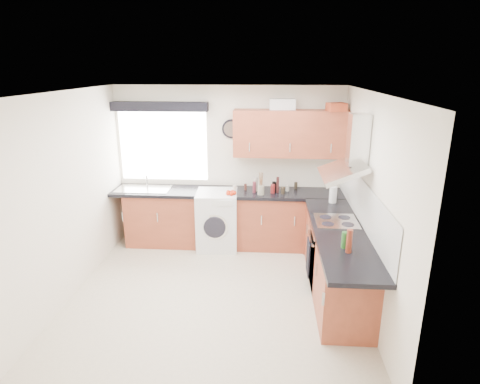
# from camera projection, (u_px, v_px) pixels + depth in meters

# --- Properties ---
(ground_plane) EXTENTS (3.60, 3.60, 0.00)m
(ground_plane) POSITION_uv_depth(u_px,v_px,m) (216.00, 294.00, 5.11)
(ground_plane) COLOR beige
(ceiling) EXTENTS (3.60, 3.60, 0.02)m
(ceiling) POSITION_uv_depth(u_px,v_px,m) (212.00, 92.00, 4.36)
(ceiling) COLOR white
(ceiling) RESTS_ON wall_back
(wall_back) EXTENTS (3.60, 0.02, 2.50)m
(wall_back) POSITION_uv_depth(u_px,v_px,m) (229.00, 165.00, 6.45)
(wall_back) COLOR silver
(wall_back) RESTS_ON ground_plane
(wall_front) EXTENTS (3.60, 0.02, 2.50)m
(wall_front) POSITION_uv_depth(u_px,v_px,m) (182.00, 278.00, 3.02)
(wall_front) COLOR silver
(wall_front) RESTS_ON ground_plane
(wall_left) EXTENTS (0.02, 3.60, 2.50)m
(wall_left) POSITION_uv_depth(u_px,v_px,m) (67.00, 198.00, 4.85)
(wall_left) COLOR silver
(wall_left) RESTS_ON ground_plane
(wall_right) EXTENTS (0.02, 3.60, 2.50)m
(wall_right) POSITION_uv_depth(u_px,v_px,m) (369.00, 205.00, 4.61)
(wall_right) COLOR silver
(wall_right) RESTS_ON ground_plane
(window) EXTENTS (1.40, 0.02, 1.10)m
(window) POSITION_uv_depth(u_px,v_px,m) (163.00, 146.00, 6.42)
(window) COLOR silver
(window) RESTS_ON wall_back
(window_blind) EXTENTS (1.50, 0.18, 0.14)m
(window_blind) POSITION_uv_depth(u_px,v_px,m) (159.00, 107.00, 6.14)
(window_blind) COLOR black
(window_blind) RESTS_ON wall_back
(splashback) EXTENTS (0.01, 3.00, 0.54)m
(splashback) POSITION_uv_depth(u_px,v_px,m) (362.00, 202.00, 4.92)
(splashback) COLOR white
(splashback) RESTS_ON wall_right
(base_cab_back) EXTENTS (3.00, 0.58, 0.86)m
(base_cab_back) POSITION_uv_depth(u_px,v_px,m) (221.00, 219.00, 6.42)
(base_cab_back) COLOR brown
(base_cab_back) RESTS_ON ground_plane
(base_cab_corner) EXTENTS (0.60, 0.60, 0.86)m
(base_cab_corner) POSITION_uv_depth(u_px,v_px,m) (322.00, 222.00, 6.31)
(base_cab_corner) COLOR brown
(base_cab_corner) RESTS_ON ground_plane
(base_cab_right) EXTENTS (0.58, 2.10, 0.86)m
(base_cab_right) POSITION_uv_depth(u_px,v_px,m) (336.00, 262.00, 5.02)
(base_cab_right) COLOR brown
(base_cab_right) RESTS_ON ground_plane
(worktop_back) EXTENTS (3.60, 0.62, 0.05)m
(worktop_back) POSITION_uv_depth(u_px,v_px,m) (227.00, 192.00, 6.27)
(worktop_back) COLOR black
(worktop_back) RESTS_ON base_cab_back
(worktop_right) EXTENTS (0.62, 2.42, 0.05)m
(worktop_right) POSITION_uv_depth(u_px,v_px,m) (340.00, 233.00, 4.74)
(worktop_right) COLOR black
(worktop_right) RESTS_ON base_cab_right
(sink) EXTENTS (0.84, 0.46, 0.10)m
(sink) POSITION_uv_depth(u_px,v_px,m) (143.00, 187.00, 6.34)
(sink) COLOR silver
(sink) RESTS_ON worktop_back
(oven) EXTENTS (0.56, 0.58, 0.85)m
(oven) POSITION_uv_depth(u_px,v_px,m) (334.00, 257.00, 5.17)
(oven) COLOR black
(oven) RESTS_ON ground_plane
(hob_plate) EXTENTS (0.52, 0.52, 0.01)m
(hob_plate) POSITION_uv_depth(u_px,v_px,m) (336.00, 221.00, 5.02)
(hob_plate) COLOR silver
(hob_plate) RESTS_ON worktop_right
(extractor_hood) EXTENTS (0.52, 0.78, 0.66)m
(extractor_hood) POSITION_uv_depth(u_px,v_px,m) (350.00, 155.00, 4.75)
(extractor_hood) COLOR silver
(extractor_hood) RESTS_ON wall_right
(upper_cabinets) EXTENTS (1.70, 0.35, 0.70)m
(upper_cabinets) POSITION_uv_depth(u_px,v_px,m) (290.00, 133.00, 6.05)
(upper_cabinets) COLOR brown
(upper_cabinets) RESTS_ON wall_back
(washing_machine) EXTENTS (0.66, 0.63, 0.91)m
(washing_machine) POSITION_uv_depth(u_px,v_px,m) (217.00, 220.00, 6.31)
(washing_machine) COLOR silver
(washing_machine) RESTS_ON ground_plane
(wall_clock) EXTENTS (0.30, 0.04, 0.30)m
(wall_clock) POSITION_uv_depth(u_px,v_px,m) (231.00, 129.00, 6.23)
(wall_clock) COLOR black
(wall_clock) RESTS_ON wall_back
(casserole) EXTENTS (0.39, 0.29, 0.16)m
(casserole) POSITION_uv_depth(u_px,v_px,m) (282.00, 104.00, 6.02)
(casserole) COLOR silver
(casserole) RESTS_ON upper_cabinets
(storage_box) EXTENTS (0.30, 0.27, 0.12)m
(storage_box) POSITION_uv_depth(u_px,v_px,m) (336.00, 107.00, 5.78)
(storage_box) COLOR #AB3D20
(storage_box) RESTS_ON upper_cabinets
(utensil_pot) EXTENTS (0.11, 0.11, 0.14)m
(utensil_pot) POSITION_uv_depth(u_px,v_px,m) (261.00, 190.00, 6.06)
(utensil_pot) COLOR gray
(utensil_pot) RESTS_ON worktop_back
(kitchen_roll) EXTENTS (0.12, 0.12, 0.23)m
(kitchen_roll) POSITION_uv_depth(u_px,v_px,m) (333.00, 195.00, 5.69)
(kitchen_roll) COLOR silver
(kitchen_roll) RESTS_ON worktop_right
(tomato_cluster) EXTENTS (0.16, 0.16, 0.06)m
(tomato_cluster) POSITION_uv_depth(u_px,v_px,m) (231.00, 193.00, 6.06)
(tomato_cluster) COLOR #B92108
(tomato_cluster) RESTS_ON worktop_back
(jar_0) EXTENTS (0.05, 0.05, 0.18)m
(jar_0) POSITION_uv_depth(u_px,v_px,m) (254.00, 187.00, 6.15)
(jar_0) COLOR #571F28
(jar_0) RESTS_ON worktop_back
(jar_1) EXTENTS (0.04, 0.04, 0.10)m
(jar_1) POSITION_uv_depth(u_px,v_px,m) (245.00, 187.00, 6.30)
(jar_1) COLOR #391A14
(jar_1) RESTS_ON worktop_back
(jar_2) EXTENTS (0.05, 0.05, 0.11)m
(jar_2) POSITION_uv_depth(u_px,v_px,m) (296.00, 186.00, 6.35)
(jar_2) COLOR black
(jar_2) RESTS_ON worktop_back
(jar_3) EXTENTS (0.06, 0.06, 0.11)m
(jar_3) POSITION_uv_depth(u_px,v_px,m) (283.00, 190.00, 6.09)
(jar_3) COLOR black
(jar_3) RESTS_ON worktop_back
(jar_4) EXTENTS (0.04, 0.04, 0.25)m
(jar_4) POSITION_uv_depth(u_px,v_px,m) (278.00, 185.00, 6.13)
(jar_4) COLOR #331312
(jar_4) RESTS_ON worktop_back
(jar_5) EXTENTS (0.07, 0.07, 0.21)m
(jar_5) POSITION_uv_depth(u_px,v_px,m) (255.00, 184.00, 6.23)
(jar_5) COLOR gray
(jar_5) RESTS_ON worktop_back
(jar_6) EXTENTS (0.06, 0.06, 0.14)m
(jar_6) POSITION_uv_depth(u_px,v_px,m) (274.00, 186.00, 6.26)
(jar_6) COLOR black
(jar_6) RESTS_ON worktop_back
(jar_7) EXTENTS (0.07, 0.07, 0.13)m
(jar_7) POSITION_uv_depth(u_px,v_px,m) (273.00, 189.00, 6.14)
(jar_7) COLOR maroon
(jar_7) RESTS_ON worktop_back
(jar_8) EXTENTS (0.06, 0.06, 0.12)m
(jar_8) POSITION_uv_depth(u_px,v_px,m) (235.00, 189.00, 6.15)
(jar_8) COLOR #B2AA97
(jar_8) RESTS_ON worktop_back
(jar_9) EXTENTS (0.06, 0.06, 0.09)m
(jar_9) POSITION_uv_depth(u_px,v_px,m) (287.00, 188.00, 6.24)
(jar_9) COLOR #A29A8A
(jar_9) RESTS_ON worktop_back
(jar_10) EXTENTS (0.06, 0.06, 0.14)m
(jar_10) POSITION_uv_depth(u_px,v_px,m) (276.00, 187.00, 6.23)
(jar_10) COLOR black
(jar_10) RESTS_ON worktop_back
(bottle_0) EXTENTS (0.07, 0.07, 0.18)m
(bottle_0) POSITION_uv_depth(u_px,v_px,m) (345.00, 240.00, 4.28)
(bottle_0) COLOR #1F511D
(bottle_0) RESTS_ON worktop_right
(bottle_1) EXTENTS (0.06, 0.06, 0.26)m
(bottle_1) POSITION_uv_depth(u_px,v_px,m) (349.00, 241.00, 4.16)
(bottle_1) COLOR maroon
(bottle_1) RESTS_ON worktop_right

